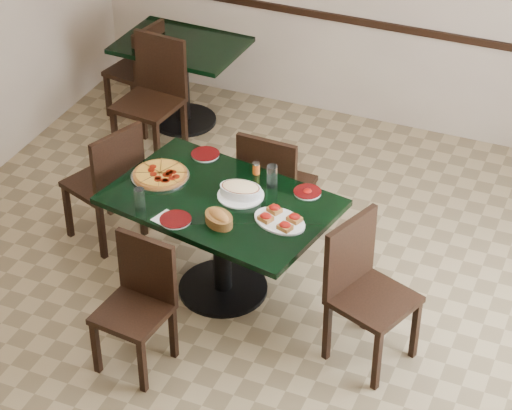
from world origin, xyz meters
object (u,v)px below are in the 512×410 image
at_px(main_table, 222,222).
at_px(chair_near, 139,297).
at_px(lasagna_casserole, 241,190).
at_px(bread_basket, 219,218).
at_px(back_table, 182,68).
at_px(chair_left, 110,179).
at_px(back_chair_left, 141,66).
at_px(bruschetta_platter, 280,219).
at_px(chair_far, 273,183).
at_px(back_chair_near, 154,90).
at_px(chair_right, 363,284).
at_px(pepperoni_pizza, 160,174).

relative_size(main_table, chair_near, 1.82).
distance_m(lasagna_casserole, bread_basket, 0.33).
xyz_separation_m(back_table, chair_left, (0.30, -1.74, 0.01)).
bearing_deg(bread_basket, back_chair_left, 159.99).
height_order(back_table, chair_near, chair_near).
height_order(back_chair_left, bruschetta_platter, back_chair_left).
bearing_deg(bread_basket, chair_near, -86.85).
bearing_deg(chair_near, back_table, 117.20).
height_order(chair_near, chair_left, chair_left).
relative_size(main_table, lasagna_casserole, 5.16).
xyz_separation_m(chair_far, back_chair_near, (-1.36, 0.82, 0.04)).
height_order(chair_right, bread_basket, chair_right).
xyz_separation_m(chair_near, bread_basket, (0.29, 0.54, 0.31)).
height_order(chair_far, back_chair_left, chair_far).
distance_m(chair_right, bruschetta_platter, 0.65).
relative_size(chair_far, bruschetta_platter, 2.25).
bearing_deg(bruschetta_platter, main_table, -173.21).
bearing_deg(back_chair_near, main_table, -43.18).
bearing_deg(main_table, chair_far, 90.31).
bearing_deg(main_table, pepperoni_pizza, -179.38).
bearing_deg(bread_basket, lasagna_casserole, 120.53).
bearing_deg(chair_right, chair_near, 135.63).
relative_size(chair_left, pepperoni_pizza, 2.43).
height_order(back_chair_left, lasagna_casserole, back_chair_left).
relative_size(chair_left, lasagna_casserole, 3.12).
height_order(pepperoni_pizza, bruschetta_platter, bruschetta_platter).
height_order(main_table, lasagna_casserole, lasagna_casserole).
xyz_separation_m(chair_far, chair_left, (-1.07, -0.40, 0.01)).
height_order(main_table, chair_right, chair_right).
height_order(main_table, chair_far, chair_far).
relative_size(pepperoni_pizza, bread_basket, 1.49).
bearing_deg(pepperoni_pizza, bread_basket, -29.63).
relative_size(main_table, back_chair_left, 1.81).
distance_m(bread_basket, bruschetta_platter, 0.38).
xyz_separation_m(chair_left, back_chair_near, (-0.29, 1.23, 0.03)).
bearing_deg(bruschetta_platter, chair_right, 6.20).
xyz_separation_m(chair_near, lasagna_casserole, (0.29, 0.87, 0.32)).
bearing_deg(chair_left, bread_basket, 86.71).
height_order(back_table, bread_basket, bread_basket).
height_order(back_chair_near, bruschetta_platter, back_chair_near).
height_order(chair_near, lasagna_casserole, chair_near).
bearing_deg(back_chair_near, chair_right, -29.98).
bearing_deg(bruschetta_platter, bread_basket, -137.20).
bearing_deg(back_chair_left, chair_near, 38.04).
bearing_deg(chair_near, chair_left, 133.51).
xyz_separation_m(back_table, chair_near, (1.07, -2.74, -0.05)).
bearing_deg(pepperoni_pizza, chair_left, 164.84).
distance_m(chair_far, pepperoni_pizza, 0.83).
bearing_deg(chair_far, chair_left, 22.83).
xyz_separation_m(back_table, bread_basket, (1.36, -2.20, 0.27)).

